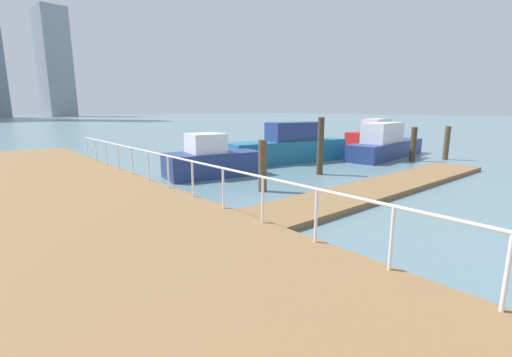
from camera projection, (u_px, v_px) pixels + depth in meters
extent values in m
plane|color=slate|center=(177.00, 168.00, 17.43)|extent=(300.00, 300.00, 0.00)
cube|color=olive|center=(384.00, 187.00, 12.84)|extent=(14.17, 2.00, 0.18)
cylinder|color=white|center=(507.00, 273.00, 4.33)|extent=(0.06, 0.06, 1.05)
cylinder|color=white|center=(392.00, 239.00, 5.48)|extent=(0.06, 0.06, 1.05)
cylinder|color=white|center=(316.00, 216.00, 6.62)|extent=(0.06, 0.06, 1.05)
cylinder|color=white|center=(263.00, 200.00, 7.77)|extent=(0.06, 0.06, 1.05)
cylinder|color=white|center=(223.00, 188.00, 8.91)|extent=(0.06, 0.06, 1.05)
cylinder|color=white|center=(193.00, 179.00, 10.06)|extent=(0.06, 0.06, 1.05)
cylinder|color=white|center=(168.00, 172.00, 11.20)|extent=(0.06, 0.06, 1.05)
cylinder|color=white|center=(148.00, 166.00, 12.35)|extent=(0.06, 0.06, 1.05)
cylinder|color=white|center=(132.00, 161.00, 13.49)|extent=(0.06, 0.06, 1.05)
cylinder|color=white|center=(118.00, 157.00, 14.64)|extent=(0.06, 0.06, 1.05)
cylinder|color=white|center=(106.00, 154.00, 15.78)|extent=(0.06, 0.06, 1.05)
cylinder|color=white|center=(96.00, 150.00, 16.93)|extent=(0.06, 0.06, 1.05)
cylinder|color=white|center=(87.00, 148.00, 18.07)|extent=(0.06, 0.06, 1.05)
cylinder|color=white|center=(263.00, 177.00, 7.66)|extent=(0.06, 27.62, 0.06)
cylinder|color=#473826|center=(320.00, 146.00, 15.50)|extent=(0.29, 0.29, 2.56)
cylinder|color=#473826|center=(413.00, 144.00, 19.52)|extent=(0.32, 0.32, 1.92)
cylinder|color=brown|center=(263.00, 166.00, 12.37)|extent=(0.30, 0.30, 1.86)
cylinder|color=brown|center=(447.00, 143.00, 20.11)|extent=(0.30, 0.30, 1.93)
cube|color=navy|center=(387.00, 149.00, 21.24)|extent=(7.55, 2.59, 0.96)
cube|color=white|center=(383.00, 133.00, 20.45)|extent=(3.19, 1.72, 1.16)
cube|color=navy|center=(212.00, 164.00, 15.34)|extent=(4.33, 2.55, 1.05)
cube|color=white|center=(206.00, 143.00, 15.01)|extent=(1.68, 1.71, 0.82)
cube|color=#1E6B8C|center=(288.00, 151.00, 19.29)|extent=(7.31, 2.77, 1.19)
cube|color=navy|center=(294.00, 131.00, 19.27)|extent=(3.31, 1.80, 1.00)
cube|color=red|center=(373.00, 139.00, 26.41)|extent=(5.93, 2.18, 1.25)
cube|color=white|center=(376.00, 125.00, 26.44)|extent=(2.47, 1.52, 0.91)
cube|color=#8C939E|center=(54.00, 63.00, 125.98)|extent=(9.98, 12.96, 37.80)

